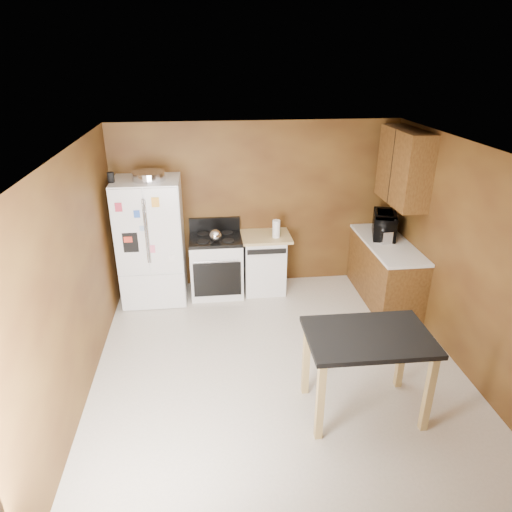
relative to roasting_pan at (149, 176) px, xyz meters
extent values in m
plane|color=beige|center=(1.50, -1.84, -1.86)|extent=(4.50, 4.50, 0.00)
plane|color=white|center=(1.50, -1.84, 0.64)|extent=(4.50, 4.50, 0.00)
plane|color=brown|center=(1.50, 0.41, -0.61)|extent=(4.20, 0.00, 4.20)
plane|color=brown|center=(1.50, -4.09, -0.61)|extent=(4.20, 0.00, 4.20)
plane|color=brown|center=(-0.60, -1.84, -0.61)|extent=(0.00, 4.50, 4.50)
plane|color=brown|center=(3.60, -1.84, -0.61)|extent=(0.00, 4.50, 4.50)
cylinder|color=silver|center=(0.00, 0.00, 0.00)|extent=(0.44, 0.44, 0.11)
cylinder|color=black|center=(-0.48, -0.07, 0.01)|extent=(0.09, 0.09, 0.13)
sphere|color=silver|center=(0.86, -0.08, -0.87)|extent=(0.18, 0.18, 0.18)
cylinder|color=white|center=(1.74, 0.01, -0.84)|extent=(0.14, 0.14, 0.26)
cylinder|color=#3C9D5B|center=(1.78, 0.14, -0.91)|extent=(0.12, 0.12, 0.10)
cube|color=silver|center=(3.24, -0.34, -0.87)|extent=(0.17, 0.26, 0.18)
imported|color=black|center=(3.31, -0.14, -0.80)|extent=(0.55, 0.67, 0.32)
cube|color=white|center=(-0.05, 0.03, -0.96)|extent=(0.90, 0.75, 1.80)
cube|color=white|center=(-0.28, -0.35, -0.68)|extent=(0.43, 0.02, 1.20)
cube|color=white|center=(0.17, -0.35, -0.68)|extent=(0.43, 0.02, 1.20)
cube|color=white|center=(-0.05, -0.35, -1.58)|extent=(0.88, 0.02, 0.54)
cube|color=black|center=(-0.28, -0.36, -0.81)|extent=(0.20, 0.01, 0.28)
cylinder|color=silver|center=(-0.07, -0.38, -0.66)|extent=(0.02, 0.02, 0.90)
cylinder|color=silver|center=(-0.04, -0.38, -0.66)|extent=(0.02, 0.02, 0.90)
cube|color=#BC2C45|center=(-0.37, -0.38, -0.31)|extent=(0.09, 0.00, 0.12)
cube|color=blue|center=(-0.15, -0.38, -0.41)|extent=(0.08, 0.00, 0.10)
cube|color=#FFB135|center=(0.10, -0.38, -0.26)|extent=(0.10, 0.00, 0.13)
cube|color=red|center=(-0.30, -0.38, -0.76)|extent=(0.11, 0.00, 0.08)
cube|color=pink|center=(0.00, -0.38, -0.91)|extent=(0.08, 0.00, 0.11)
cube|color=white|center=(0.25, -0.38, -1.06)|extent=(0.09, 0.00, 0.10)
cube|color=#8FADD6|center=(-0.10, -0.38, -0.61)|extent=(0.07, 0.00, 0.07)
cube|color=white|center=(0.86, 0.08, -1.43)|extent=(0.76, 0.65, 0.85)
cube|color=black|center=(0.86, 0.08, -0.98)|extent=(0.76, 0.65, 0.05)
cube|color=black|center=(0.86, 0.37, -0.86)|extent=(0.76, 0.06, 0.20)
cube|color=black|center=(0.86, -0.25, -1.48)|extent=(0.68, 0.02, 0.52)
cylinder|color=silver|center=(0.86, -0.26, -1.19)|extent=(0.62, 0.02, 0.02)
cylinder|color=black|center=(0.68, 0.24, -0.95)|extent=(0.17, 0.17, 0.02)
cylinder|color=black|center=(1.04, 0.24, -0.95)|extent=(0.17, 0.17, 0.02)
cylinder|color=black|center=(0.68, -0.08, -0.95)|extent=(0.17, 0.17, 0.02)
cylinder|color=black|center=(1.04, -0.08, -0.95)|extent=(0.17, 0.17, 0.02)
cube|color=white|center=(1.58, 0.11, -1.43)|extent=(0.60, 0.60, 0.85)
cube|color=black|center=(1.58, -0.20, -1.10)|extent=(0.56, 0.02, 0.07)
cube|color=tan|center=(1.58, 0.11, -0.99)|extent=(0.78, 0.62, 0.04)
cube|color=brown|center=(3.30, -0.39, -1.43)|extent=(0.60, 1.55, 0.86)
cube|color=white|center=(3.30, -0.39, -0.98)|extent=(0.63, 1.58, 0.04)
cube|color=brown|center=(3.42, -0.29, 0.09)|extent=(0.35, 1.05, 1.00)
cube|color=black|center=(3.24, -0.29, 0.09)|extent=(0.01, 0.01, 1.00)
cube|color=black|center=(2.23, -2.62, -0.97)|extent=(1.20, 0.81, 0.05)
cube|color=tan|center=(1.72, -2.29, -1.43)|extent=(0.07, 0.07, 0.85)
cube|color=tan|center=(2.76, -2.30, -1.43)|extent=(0.07, 0.07, 0.85)
cube|color=tan|center=(1.71, -2.93, -1.43)|extent=(0.07, 0.07, 0.85)
cube|color=tan|center=(2.75, -2.94, -1.43)|extent=(0.07, 0.07, 0.85)
camera|label=1|loc=(0.75, -6.13, 1.50)|focal=32.00mm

